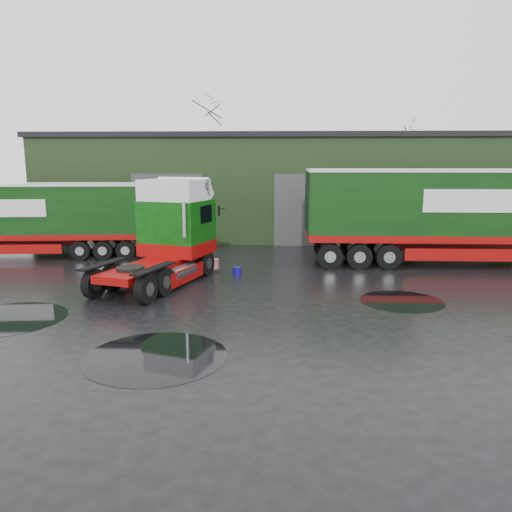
{
  "coord_description": "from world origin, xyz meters",
  "views": [
    {
      "loc": [
        0.12,
        -13.91,
        4.71
      ],
      "look_at": [
        -0.52,
        1.82,
        1.7
      ],
      "focal_mm": 35.0,
      "sensor_mm": 36.0,
      "label": 1
    }
  ],
  "objects": [
    {
      "name": "tree_back_a",
      "position": [
        -6.0,
        30.0,
        4.75
      ],
      "size": [
        4.4,
        4.4,
        9.5
      ],
      "primitive_type": null,
      "color": "black",
      "rests_on": "ground"
    },
    {
      "name": "puddle_0",
      "position": [
        -2.79,
        -2.52,
        0.0
      ],
      "size": [
        3.54,
        3.54,
        0.01
      ],
      "primitive_type": "cylinder",
      "color": "black",
      "rests_on": "ground"
    },
    {
      "name": "puddle_2",
      "position": [
        -8.05,
        0.28,
        0.0
      ],
      "size": [
        3.54,
        3.54,
        0.01
      ],
      "primitive_type": "cylinder",
      "color": "black",
      "rests_on": "ground"
    },
    {
      "name": "hero_tractor",
      "position": [
        -4.5,
        4.5,
        2.02
      ],
      "size": [
        4.62,
        7.02,
        4.03
      ],
      "primitive_type": null,
      "rotation": [
        0.0,
        0.0,
        -0.31
      ],
      "color": "#0A440B",
      "rests_on": "ground"
    },
    {
      "name": "tree_back_b",
      "position": [
        10.0,
        30.0,
        3.75
      ],
      "size": [
        4.4,
        4.4,
        7.5
      ],
      "primitive_type": null,
      "color": "black",
      "rests_on": "ground"
    },
    {
      "name": "trailer_left",
      "position": [
        -12.22,
        10.0,
        1.84
      ],
      "size": [
        12.01,
        3.53,
        3.67
      ],
      "primitive_type": null,
      "rotation": [
        0.0,
        0.0,
        1.67
      ],
      "color": "silver",
      "rests_on": "ground"
    },
    {
      "name": "ground",
      "position": [
        0.0,
        0.0,
        0.0
      ],
      "size": [
        100.0,
        100.0,
        0.0
      ],
      "primitive_type": "plane",
      "color": "black"
    },
    {
      "name": "warehouse",
      "position": [
        2.0,
        20.0,
        3.16
      ],
      "size": [
        32.4,
        12.4,
        6.3
      ],
      "color": "black",
      "rests_on": "ground"
    },
    {
      "name": "lorry_right",
      "position": [
        8.0,
        9.0,
        2.2
      ],
      "size": [
        16.77,
        3.02,
        4.4
      ],
      "primitive_type": null,
      "rotation": [
        0.0,
        0.0,
        -1.58
      ],
      "color": "silver",
      "rests_on": "ground"
    },
    {
      "name": "wash_bucket",
      "position": [
        -1.5,
        6.51,
        0.16
      ],
      "size": [
        0.4,
        0.4,
        0.31
      ],
      "primitive_type": "cylinder",
      "rotation": [
        0.0,
        0.0,
        0.21
      ],
      "color": "#0D068F",
      "rests_on": "ground"
    },
    {
      "name": "puddle_1",
      "position": [
        4.43,
        2.69,
        0.0
      ],
      "size": [
        2.81,
        2.81,
        0.01
      ],
      "primitive_type": "cylinder",
      "color": "black",
      "rests_on": "ground"
    }
  ]
}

